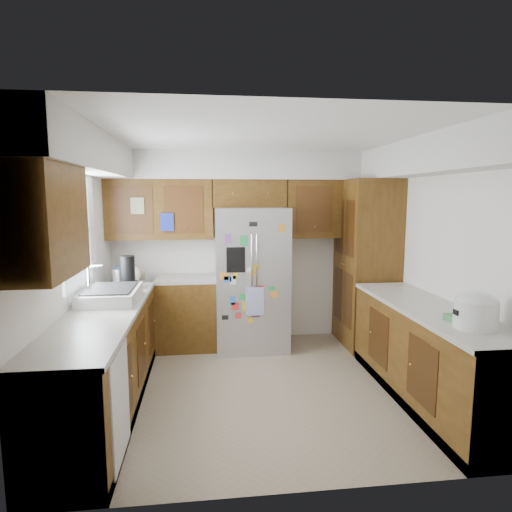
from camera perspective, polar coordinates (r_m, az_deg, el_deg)
The scene contains 12 objects.
floor at distance 4.59m, azimuth 1.04°, elevation -17.02°, with size 3.60×3.60×0.00m, color gray.
room_shell at distance 4.51m, azimuth -0.87°, elevation 6.49°, with size 3.64×3.24×2.52m.
left_counter_run at distance 4.48m, azimuth -16.90°, elevation -12.07°, with size 1.36×3.20×0.92m.
right_counter_run at distance 4.46m, azimuth 21.93°, elevation -12.51°, with size 0.63×2.25×0.92m.
pantry at distance 5.73m, azimuth 14.47°, elevation -0.98°, with size 0.60×0.90×2.15m, color #472B0D.
fridge at distance 5.45m, azimuth -0.68°, elevation -3.03°, with size 0.90×0.79×1.80m.
bridge_cabinet at distance 5.58m, azimuth -0.95°, elevation 8.32°, with size 0.96×0.34×0.35m, color #472B0D.
fridge_top_items at distance 5.56m, azimuth -1.92°, elevation 11.44°, with size 0.64×0.33×0.28m.
sink_assembly at distance 4.42m, azimuth -18.81°, elevation -4.88°, with size 0.52×0.70×0.37m.
left_counter_clutter at distance 5.11m, azimuth -16.78°, elevation -2.39°, with size 0.36×0.84×0.38m.
rice_cooker at distance 3.74m, azimuth 27.26°, elevation -6.33°, with size 0.33×0.32×0.29m.
paper_towel at distance 3.75m, azimuth 26.06°, elevation -6.65°, with size 0.11×0.11×0.24m, color white.
Camera 1 is at (-0.58, -4.12, 1.93)m, focal length 30.00 mm.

